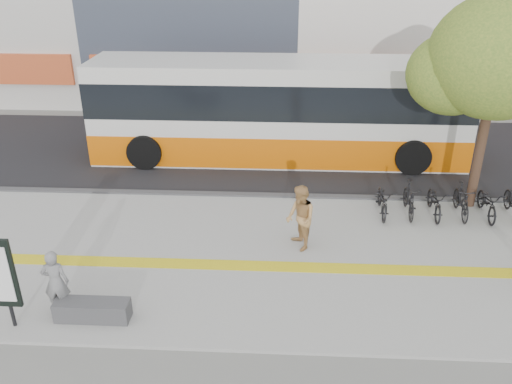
# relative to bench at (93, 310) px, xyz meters

# --- Properties ---
(ground) EXTENTS (120.00, 120.00, 0.00)m
(ground) POSITION_rel_bench_xyz_m (2.60, 1.20, -0.30)
(ground) COLOR slate
(ground) RESTS_ON ground
(sidewalk) EXTENTS (40.00, 7.00, 0.08)m
(sidewalk) POSITION_rel_bench_xyz_m (2.60, 2.70, -0.27)
(sidewalk) COLOR gray
(sidewalk) RESTS_ON ground
(tactile_strip) EXTENTS (40.00, 0.45, 0.01)m
(tactile_strip) POSITION_rel_bench_xyz_m (2.60, 2.20, -0.22)
(tactile_strip) COLOR yellow
(tactile_strip) RESTS_ON sidewalk
(street) EXTENTS (40.00, 8.00, 0.06)m
(street) POSITION_rel_bench_xyz_m (2.60, 10.20, -0.28)
(street) COLOR black
(street) RESTS_ON ground
(curb) EXTENTS (40.00, 0.25, 0.14)m
(curb) POSITION_rel_bench_xyz_m (2.60, 6.20, -0.23)
(curb) COLOR #3E3E41
(curb) RESTS_ON ground
(bench) EXTENTS (1.60, 0.45, 0.45)m
(bench) POSITION_rel_bench_xyz_m (0.00, 0.00, 0.00)
(bench) COLOR #3E3E41
(bench) RESTS_ON sidewalk
(signboard) EXTENTS (0.55, 0.10, 2.20)m
(signboard) POSITION_rel_bench_xyz_m (-1.60, -0.31, 1.06)
(signboard) COLOR black
(signboard) RESTS_ON sidewalk
(street_tree) EXTENTS (4.40, 3.80, 6.31)m
(street_tree) POSITION_rel_bench_xyz_m (9.78, 6.02, 4.21)
(street_tree) COLOR #362318
(street_tree) RESTS_ON sidewalk
(bus) EXTENTS (13.44, 3.19, 3.58)m
(bus) POSITION_rel_bench_xyz_m (3.82, 9.70, 1.44)
(bus) COLOR silver
(bus) RESTS_ON street
(bicycle_row) EXTENTS (4.39, 1.70, 0.98)m
(bicycle_row) POSITION_rel_bench_xyz_m (8.87, 5.20, 0.24)
(bicycle_row) COLOR black
(bicycle_row) RESTS_ON sidewalk
(seated_woman) EXTENTS (0.59, 0.42, 1.54)m
(seated_woman) POSITION_rel_bench_xyz_m (-0.80, 0.22, 0.55)
(seated_woman) COLOR black
(seated_woman) RESTS_ON sidewalk
(pedestrian_tan) EXTENTS (0.92, 1.04, 1.77)m
(pedestrian_tan) POSITION_rel_bench_xyz_m (4.50, 3.14, 0.66)
(pedestrian_tan) COLOR tan
(pedestrian_tan) RESTS_ON sidewalk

